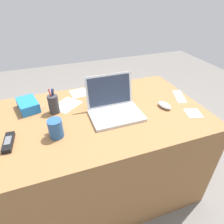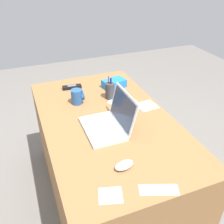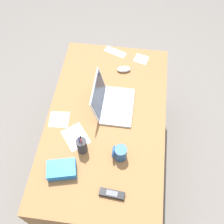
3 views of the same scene
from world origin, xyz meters
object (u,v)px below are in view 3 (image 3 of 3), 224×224
at_px(coffee_mug_white, 120,153).
at_px(cordless_phone, 112,194).
at_px(laptop, 112,103).
at_px(computer_mouse, 124,69).
at_px(pen_holder, 82,146).
at_px(snack_bag, 62,170).

relative_size(coffee_mug_white, cordless_phone, 0.70).
distance_m(laptop, computer_mouse, 0.35).
distance_m(laptop, pen_holder, 0.38).
bearing_deg(laptop, computer_mouse, -8.25).
height_order(coffee_mug_white, cordless_phone, coffee_mug_white).
relative_size(computer_mouse, snack_bag, 0.60).
bearing_deg(pen_holder, snack_bag, 148.84).
relative_size(laptop, snack_bag, 1.84).
relative_size(pen_holder, snack_bag, 0.99).
bearing_deg(coffee_mug_white, cordless_phone, 175.91).
bearing_deg(cordless_phone, pen_holder, 40.86).
distance_m(laptop, cordless_phone, 0.62).
bearing_deg(coffee_mug_white, laptop, 15.17).
bearing_deg(laptop, coffee_mug_white, -164.83).
height_order(laptop, pen_holder, laptop).
xyz_separation_m(laptop, pen_holder, (-0.35, 0.14, 0.01)).
bearing_deg(cordless_phone, snack_bag, 72.73).
relative_size(laptop, computer_mouse, 3.06).
height_order(pen_holder, snack_bag, pen_holder).
bearing_deg(snack_bag, coffee_mug_white, -66.89).
bearing_deg(pen_holder, laptop, -21.55).
height_order(coffee_mug_white, snack_bag, coffee_mug_white).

